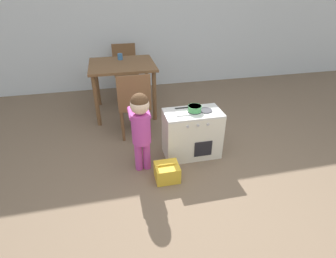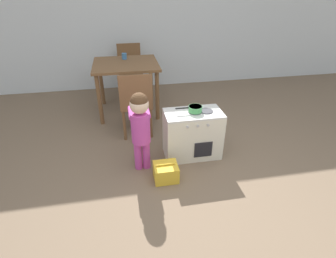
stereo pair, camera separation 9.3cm
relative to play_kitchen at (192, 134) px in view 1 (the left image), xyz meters
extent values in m
plane|color=brown|center=(-0.10, -0.89, -0.27)|extent=(16.00, 16.00, 0.00)
cube|color=silver|center=(-0.10, 2.37, 1.03)|extent=(10.00, 0.06, 2.60)
cube|color=silver|center=(0.00, 0.00, -0.01)|extent=(0.62, 0.34, 0.52)
cube|color=silver|center=(0.00, 0.00, 0.26)|extent=(0.62, 0.34, 0.02)
cylinder|color=#38383D|center=(0.02, 0.00, 0.27)|extent=(0.14, 0.14, 0.01)
cylinder|color=#38383D|center=(0.14, 0.00, 0.27)|extent=(0.14, 0.14, 0.01)
cube|color=black|center=(0.08, -0.18, -0.10)|extent=(0.20, 0.01, 0.18)
cylinder|color=#B2B2B7|center=(-0.11, -0.18, 0.20)|extent=(0.03, 0.01, 0.03)
cylinder|color=#B2B2B7|center=(0.00, -0.18, 0.20)|extent=(0.03, 0.01, 0.03)
cylinder|color=#B2B2B7|center=(0.11, -0.18, 0.20)|extent=(0.03, 0.01, 0.03)
cylinder|color=#4CAD5B|center=(0.02, 0.00, 0.31)|extent=(0.14, 0.14, 0.06)
cylinder|color=#4CAD5B|center=(0.02, 0.00, 0.34)|extent=(0.15, 0.15, 0.01)
cylinder|color=black|center=(-0.13, 0.00, 0.33)|extent=(0.14, 0.02, 0.02)
cylinder|color=#BC429E|center=(-0.63, -0.15, -0.10)|extent=(0.08, 0.08, 0.34)
cylinder|color=#BC429E|center=(-0.54, -0.15, -0.10)|extent=(0.08, 0.08, 0.34)
cylinder|color=#BC429E|center=(-0.58, -0.15, 0.22)|extent=(0.19, 0.19, 0.32)
sphere|color=beige|center=(-0.58, -0.15, 0.48)|extent=(0.18, 0.18, 0.18)
sphere|color=#4C331E|center=(-0.58, -0.15, 0.51)|extent=(0.17, 0.17, 0.17)
cylinder|color=#BC429E|center=(-0.67, -0.02, 0.34)|extent=(0.04, 0.25, 0.04)
cylinder|color=#BC429E|center=(-0.50, -0.02, 0.34)|extent=(0.04, 0.25, 0.04)
cube|color=gold|center=(-0.37, -0.37, -0.19)|extent=(0.24, 0.22, 0.17)
cylinder|color=gold|center=(-0.37, -0.37, -0.09)|extent=(0.19, 0.02, 0.02)
cube|color=brown|center=(-0.65, 1.29, 0.46)|extent=(0.91, 0.82, 0.03)
cylinder|color=brown|center=(-1.04, 0.95, 0.08)|extent=(0.06, 0.06, 0.71)
cylinder|color=brown|center=(-0.26, 0.95, 0.08)|extent=(0.06, 0.06, 0.71)
cylinder|color=brown|center=(-1.04, 1.64, 0.08)|extent=(0.06, 0.06, 0.71)
cylinder|color=brown|center=(-0.26, 1.64, 0.08)|extent=(0.06, 0.06, 0.71)
cube|color=brown|center=(-0.58, 0.62, 0.14)|extent=(0.39, 0.39, 0.03)
cube|color=brown|center=(-0.58, 0.44, 0.37)|extent=(0.39, 0.02, 0.42)
cylinder|color=brown|center=(-0.74, 0.46, -0.07)|extent=(0.04, 0.04, 0.40)
cylinder|color=brown|center=(-0.41, 0.46, -0.07)|extent=(0.04, 0.04, 0.40)
cylinder|color=brown|center=(-0.74, 0.79, -0.07)|extent=(0.04, 0.04, 0.40)
cylinder|color=brown|center=(-0.41, 0.79, -0.07)|extent=(0.04, 0.04, 0.40)
cube|color=brown|center=(-0.57, 1.92, 0.14)|extent=(0.39, 0.39, 0.03)
cube|color=brown|center=(-0.57, 2.10, 0.37)|extent=(0.39, 0.02, 0.42)
cylinder|color=brown|center=(-0.73, 1.76, -0.07)|extent=(0.04, 0.04, 0.40)
cylinder|color=brown|center=(-0.40, 1.76, -0.07)|extent=(0.04, 0.04, 0.40)
cylinder|color=brown|center=(-0.73, 2.09, -0.07)|extent=(0.04, 0.04, 0.40)
cylinder|color=brown|center=(-0.40, 2.09, -0.07)|extent=(0.04, 0.04, 0.40)
cylinder|color=teal|center=(-0.66, 1.50, 0.52)|extent=(0.07, 0.07, 0.09)
camera|label=1|loc=(-0.82, -2.40, 1.51)|focal=28.00mm
camera|label=2|loc=(-0.72, -2.41, 1.51)|focal=28.00mm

